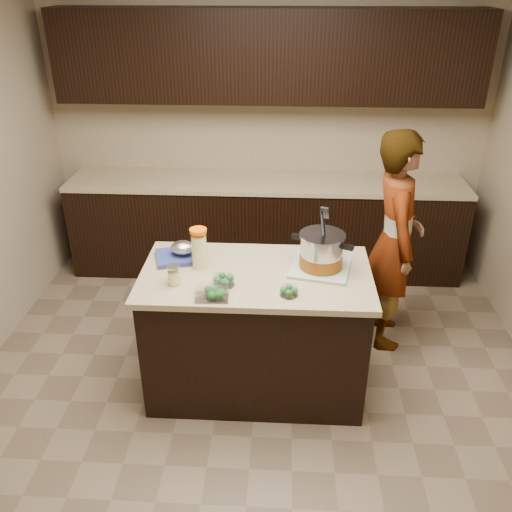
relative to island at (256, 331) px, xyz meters
The scene contains 13 objects.
ground_plane 0.45m from the island, ahead, with size 4.00×4.00×0.00m, color brown.
room_shell 1.26m from the island, ahead, with size 4.04×4.04×2.72m.
back_cabinets 1.81m from the island, 90.00° to the left, with size 3.60×0.63×2.33m.
island is the anchor object (origin of this frame).
dish_towel 0.62m from the island, 10.10° to the left, with size 0.36×0.36×0.02m, color #669162.
stock_pot 0.70m from the island, 10.07° to the left, with size 0.39×0.38×0.41m.
lemonade_pitcher 0.68m from the island, behind, with size 0.12×0.12×0.26m.
mason_jar 0.72m from the island, 161.51° to the right, with size 0.09×0.09×0.13m.
broccoli_tub_left 0.54m from the island, 139.10° to the right, with size 0.14×0.14×0.06m.
broccoli_tub_right 0.57m from the island, 50.83° to the right, with size 0.14×0.14×0.05m.
broccoli_tub_rect 0.62m from the island, 128.12° to the right, with size 0.20×0.15×0.07m.
blue_tray 0.72m from the island, 162.09° to the left, with size 0.37×0.33×0.12m.
person 1.23m from the island, 32.73° to the left, with size 0.61×0.40×1.67m, color gray.
Camera 1 is at (0.16, -2.96, 2.59)m, focal length 38.00 mm.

